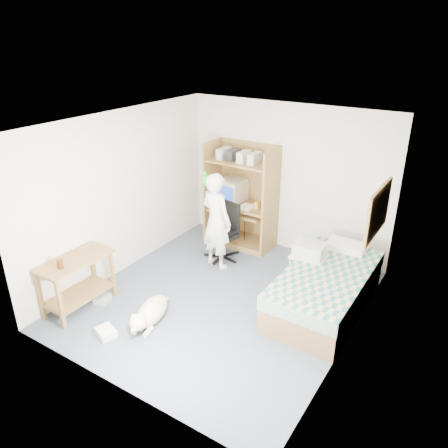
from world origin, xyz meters
name	(u,v)px	position (x,y,z in m)	size (l,w,h in m)	color
floor	(221,299)	(0.00, 0.00, 0.00)	(4.00, 4.00, 0.00)	#4C5867
wall_back	(286,179)	(0.00, 2.00, 1.25)	(3.60, 0.02, 2.50)	white
wall_right	(357,254)	(1.80, 0.00, 1.25)	(0.02, 4.00, 2.50)	white
wall_left	(122,194)	(-1.80, 0.00, 1.25)	(0.02, 4.00, 2.50)	white
ceiling	(221,124)	(0.00, 0.00, 2.50)	(3.60, 4.00, 0.02)	white
computer_hutch	(242,200)	(-0.70, 1.74, 0.82)	(1.20, 0.63, 1.80)	olive
bed	(325,289)	(1.30, 0.62, 0.29)	(1.02, 2.02, 0.66)	brown
side_desk	(77,276)	(-1.55, -1.20, 0.49)	(0.50, 1.00, 0.75)	brown
corkboard	(378,211)	(1.77, 0.90, 1.45)	(0.04, 0.94, 0.66)	#9E7E46
office_chair	(225,239)	(-0.65, 1.10, 0.34)	(0.53, 0.53, 0.94)	black
person	(216,221)	(-0.61, 0.80, 0.78)	(0.57, 0.38, 1.57)	white
parrot	(206,179)	(-0.81, 0.81, 1.44)	(0.12, 0.20, 0.32)	#148B16
dog	(150,313)	(-0.49, -0.95, 0.16)	(0.45, 0.95, 0.36)	beige
printer_cart	(308,267)	(0.92, 0.90, 0.38)	(0.50, 0.40, 0.58)	silver
printer	(310,249)	(0.92, 0.90, 0.67)	(0.42, 0.32, 0.18)	#ADADA8
crt_monitor	(232,190)	(-0.90, 1.75, 0.96)	(0.44, 0.46, 0.38)	beige
keyboard	(235,210)	(-0.73, 1.58, 0.67)	(0.45, 0.16, 0.03)	beige
pencil_cup	(256,205)	(-0.36, 1.65, 0.82)	(0.08, 0.08, 0.12)	gold
drink_glass	(60,264)	(-1.50, -1.45, 0.81)	(0.08, 0.08, 0.12)	#43210A
floor_box_a	(106,332)	(-0.78, -1.46, 0.05)	(0.25, 0.20, 0.10)	white
floor_box_b	(102,299)	(-1.39, -0.95, 0.04)	(0.18, 0.22, 0.08)	#AFAFAA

